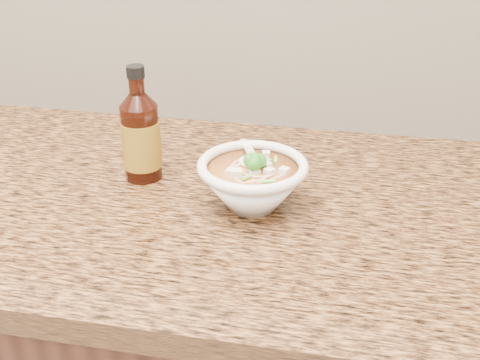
# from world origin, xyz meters

# --- Properties ---
(counter_slab) EXTENTS (4.00, 0.68, 0.04)m
(counter_slab) POSITION_xyz_m (0.00, 1.68, 0.88)
(counter_slab) COLOR brown
(counter_slab) RESTS_ON cabinet
(soup_bowl) EXTENTS (0.17, 0.19, 0.10)m
(soup_bowl) POSITION_xyz_m (0.26, 1.64, 0.94)
(soup_bowl) COLOR white
(soup_bowl) RESTS_ON counter_slab
(hot_sauce_bottle) EXTENTS (0.08, 0.08, 0.20)m
(hot_sauce_bottle) POSITION_xyz_m (0.05, 1.71, 0.98)
(hot_sauce_bottle) COLOR #3D1208
(hot_sauce_bottle) RESTS_ON counter_slab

